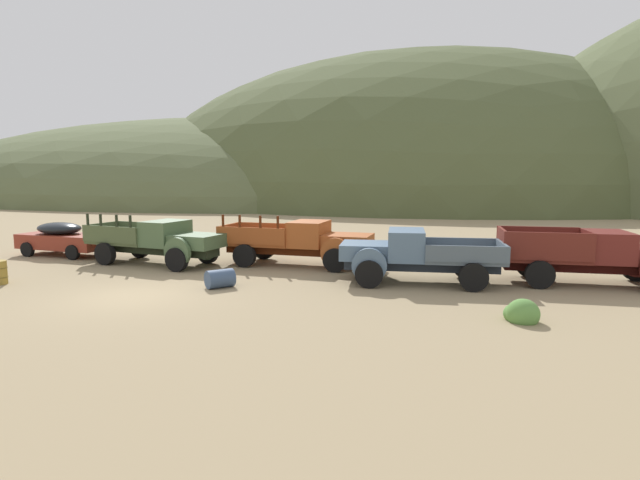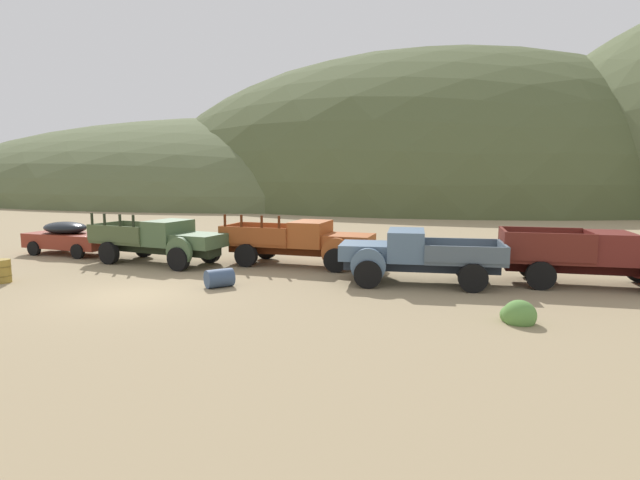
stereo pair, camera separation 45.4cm
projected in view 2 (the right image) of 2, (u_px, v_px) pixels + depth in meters
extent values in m
plane|color=#998460|center=(132.00, 295.00, 16.38)|extent=(300.00, 300.00, 0.00)
ellipsoid|color=#56603D|center=(227.00, 197.00, 82.65)|extent=(103.54, 64.52, 24.19)
ellipsoid|color=#4C5633|center=(430.00, 197.00, 83.51)|extent=(88.38, 83.62, 43.40)
cube|color=maroon|center=(70.00, 240.00, 24.51)|extent=(4.44, 2.06, 0.68)
ellipsoid|color=black|center=(65.00, 228.00, 24.52)|extent=(2.35, 1.70, 0.57)
ellipsoid|color=maroon|center=(102.00, 241.00, 23.82)|extent=(1.05, 1.46, 0.61)
cylinder|color=black|center=(78.00, 251.00, 23.27)|extent=(0.69, 0.25, 0.68)
cylinder|color=black|center=(106.00, 246.00, 24.89)|extent=(0.69, 0.25, 0.68)
cylinder|color=black|center=(34.00, 248.00, 24.21)|extent=(0.69, 0.25, 0.68)
cylinder|color=black|center=(64.00, 244.00, 25.83)|extent=(0.69, 0.25, 0.68)
cube|color=#232B1B|center=(159.00, 248.00, 22.07)|extent=(5.92, 1.75, 0.36)
cube|color=#47603D|center=(199.00, 241.00, 21.11)|extent=(2.06, 1.89, 0.55)
cube|color=#B7B2A8|center=(216.00, 242.00, 20.76)|extent=(0.24, 1.13, 0.44)
cylinder|color=#47603D|center=(179.00, 252.00, 20.39)|extent=(1.21, 0.35, 1.20)
cylinder|color=#47603D|center=(209.00, 246.00, 22.14)|extent=(1.21, 0.35, 1.20)
cube|color=#47603D|center=(168.00, 233.00, 21.75)|extent=(1.61, 2.06, 1.05)
cube|color=black|center=(180.00, 228.00, 21.47)|extent=(0.28, 1.59, 0.59)
cube|color=#495735|center=(131.00, 241.00, 22.70)|extent=(3.21, 2.37, 0.12)
cube|color=#495735|center=(113.00, 234.00, 21.76)|extent=(2.94, 0.52, 0.70)
cube|color=#495735|center=(146.00, 229.00, 23.53)|extent=(2.94, 0.52, 0.70)
cube|color=#495735|center=(107.00, 230.00, 23.23)|extent=(0.38, 1.96, 0.70)
cube|color=#232B1B|center=(92.00, 219.00, 22.17)|extent=(0.09, 0.09, 0.50)
cube|color=#232B1B|center=(104.00, 219.00, 21.87)|extent=(0.09, 0.09, 0.50)
cube|color=#232B1B|center=(120.00, 220.00, 21.50)|extent=(0.09, 0.09, 0.50)
cube|color=#232B1B|center=(133.00, 221.00, 21.19)|extent=(0.09, 0.09, 0.50)
cylinder|color=black|center=(178.00, 259.00, 20.38)|extent=(0.99, 0.41, 0.96)
cylinder|color=black|center=(210.00, 252.00, 22.22)|extent=(0.99, 0.41, 0.96)
cylinder|color=black|center=(109.00, 253.00, 21.93)|extent=(0.99, 0.41, 0.96)
cylinder|color=black|center=(144.00, 247.00, 23.78)|extent=(0.99, 0.41, 0.96)
cube|color=#51220D|center=(298.00, 250.00, 21.66)|extent=(6.08, 1.09, 0.36)
cube|color=#A34C1E|center=(349.00, 241.00, 20.92)|extent=(1.96, 1.71, 0.55)
cube|color=#B7B2A8|center=(370.00, 243.00, 20.65)|extent=(0.11, 1.14, 0.44)
cylinder|color=#A34C1E|center=(336.00, 253.00, 20.11)|extent=(1.20, 0.21, 1.20)
cylinder|color=#A34C1E|center=(349.00, 246.00, 21.97)|extent=(1.20, 0.21, 1.20)
cube|color=#A34C1E|center=(311.00, 234.00, 21.39)|extent=(1.45, 1.95, 1.05)
cube|color=black|center=(325.00, 229.00, 21.17)|extent=(0.09, 1.62, 0.59)
cube|color=#97471E|center=(262.00, 242.00, 22.14)|extent=(3.11, 2.07, 0.12)
cube|color=#97471E|center=(252.00, 236.00, 21.14)|extent=(3.06, 0.18, 0.70)
cube|color=#97471E|center=(271.00, 231.00, 23.02)|extent=(3.06, 0.18, 0.70)
cube|color=#97471E|center=(231.00, 232.00, 22.53)|extent=(0.15, 2.00, 0.70)
cube|color=#51220D|center=(225.00, 220.00, 21.44)|extent=(0.08, 0.08, 0.50)
cube|color=#51220D|center=(241.00, 221.00, 21.21)|extent=(0.08, 0.08, 0.50)
cube|color=#51220D|center=(262.00, 222.00, 20.92)|extent=(0.08, 0.08, 0.50)
cube|color=#51220D|center=(279.00, 222.00, 20.69)|extent=(0.08, 0.08, 0.50)
cylinder|color=black|center=(336.00, 260.00, 20.10)|extent=(0.97, 0.30, 0.96)
cylinder|color=black|center=(349.00, 253.00, 22.06)|extent=(0.97, 0.30, 0.96)
cylinder|color=black|center=(246.00, 255.00, 21.29)|extent=(0.97, 0.30, 0.96)
cylinder|color=black|center=(266.00, 248.00, 23.25)|extent=(0.97, 0.30, 0.96)
cube|color=#262D39|center=(420.00, 265.00, 18.08)|extent=(5.42, 1.56, 0.36)
cube|color=slate|center=(365.00, 251.00, 18.37)|extent=(1.87, 1.95, 0.55)
cube|color=#B7B2A8|center=(343.00, 251.00, 18.52)|extent=(0.21, 1.23, 0.44)
cylinder|color=slate|center=(373.00, 256.00, 19.41)|extent=(1.21, 0.31, 1.20)
cylinder|color=slate|center=(368.00, 266.00, 17.35)|extent=(1.21, 0.31, 1.20)
cube|color=slate|center=(406.00, 245.00, 18.08)|extent=(1.45, 2.17, 1.05)
cube|color=black|center=(390.00, 239.00, 18.15)|extent=(0.23, 1.74, 0.59)
cube|color=#4D5B67|center=(463.00, 259.00, 17.79)|extent=(2.91, 2.42, 0.12)
cube|color=#4D5B67|center=(461.00, 246.00, 18.79)|extent=(2.69, 0.38, 0.55)
cube|color=#4D5B67|center=(467.00, 255.00, 16.70)|extent=(2.69, 0.38, 0.55)
cube|color=#4D5B67|center=(503.00, 251.00, 17.51)|extent=(0.33, 2.14, 0.55)
cylinder|color=black|center=(373.00, 263.00, 19.50)|extent=(0.98, 0.38, 0.96)
cylinder|color=black|center=(368.00, 274.00, 17.33)|extent=(0.98, 0.38, 0.96)
cylinder|color=black|center=(466.00, 266.00, 18.89)|extent=(0.98, 0.38, 0.96)
cylinder|color=black|center=(473.00, 278.00, 16.71)|extent=(0.98, 0.38, 0.96)
cube|color=black|center=(592.00, 267.00, 17.64)|extent=(5.73, 1.21, 0.36)
cube|color=maroon|center=(610.00, 248.00, 17.42)|extent=(1.41, 1.95, 1.05)
cube|color=black|center=(630.00, 242.00, 17.26)|extent=(0.13, 1.60, 0.59)
cube|color=maroon|center=(543.00, 259.00, 17.97)|extent=(2.97, 2.11, 0.12)
cube|color=maroon|center=(550.00, 247.00, 16.96)|extent=(2.88, 0.25, 0.95)
cube|color=maroon|center=(539.00, 240.00, 18.85)|extent=(2.88, 0.25, 0.95)
cube|color=maroon|center=(503.00, 242.00, 18.23)|extent=(0.20, 1.97, 0.95)
cylinder|color=black|center=(640.00, 269.00, 18.22)|extent=(0.97, 0.33, 0.96)
cylinder|color=black|center=(541.00, 276.00, 17.10)|extent=(0.97, 0.33, 0.96)
cylinder|color=black|center=(531.00, 265.00, 19.07)|extent=(0.97, 0.33, 0.96)
cylinder|color=olive|center=(2.00, 271.00, 18.23)|extent=(0.57, 0.57, 0.83)
torus|color=brown|center=(2.00, 266.00, 18.20)|extent=(0.61, 0.61, 0.03)
torus|color=brown|center=(3.00, 276.00, 18.25)|extent=(0.61, 0.61, 0.03)
cylinder|color=#384C6B|center=(219.00, 278.00, 17.51)|extent=(1.08, 1.10, 0.63)
ellipsoid|color=#5B8E42|center=(515.00, 315.00, 13.49)|extent=(0.78, 0.71, 0.59)
ellipsoid|color=#5B8E42|center=(520.00, 317.00, 13.32)|extent=(0.72, 0.65, 0.64)
ellipsoid|color=#5B8E42|center=(520.00, 315.00, 13.30)|extent=(0.85, 0.77, 0.80)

